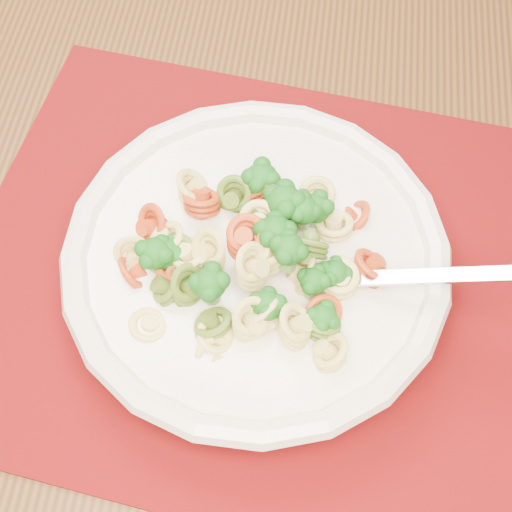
# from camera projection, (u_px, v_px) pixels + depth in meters

# --- Properties ---
(dining_table) EXTENTS (1.56, 1.14, 0.77)m
(dining_table) POSITION_uv_depth(u_px,v_px,m) (271.00, 240.00, 0.70)
(dining_table) COLOR #573618
(dining_table) RESTS_ON ground
(placemat) EXTENTS (0.51, 0.41, 0.00)m
(placemat) POSITION_uv_depth(u_px,v_px,m) (281.00, 276.00, 0.56)
(placemat) COLOR #64040D
(placemat) RESTS_ON dining_table
(pasta_bowl) EXTENTS (0.29, 0.29, 0.05)m
(pasta_bowl) POSITION_uv_depth(u_px,v_px,m) (256.00, 261.00, 0.53)
(pasta_bowl) COLOR white
(pasta_bowl) RESTS_ON placemat
(pasta_broccoli_heap) EXTENTS (0.24, 0.24, 0.06)m
(pasta_broccoli_heap) POSITION_uv_depth(u_px,v_px,m) (256.00, 252.00, 0.52)
(pasta_broccoli_heap) COLOR #E9D573
(pasta_broccoli_heap) RESTS_ON pasta_bowl
(fork) EXTENTS (0.18, 0.05, 0.08)m
(fork) POSITION_uv_depth(u_px,v_px,m) (322.00, 280.00, 0.51)
(fork) COLOR silver
(fork) RESTS_ON pasta_bowl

